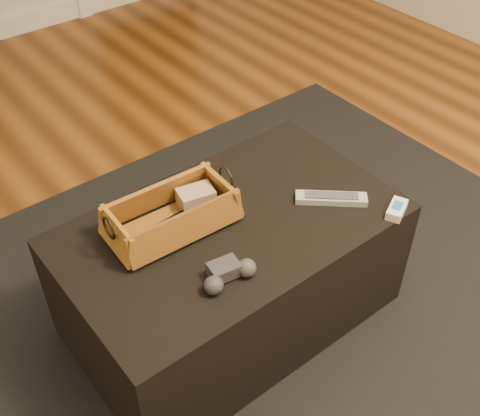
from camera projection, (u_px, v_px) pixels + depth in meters
floor at (244, 374)px, 1.88m from camera, size 5.00×5.50×0.01m
area_rug at (241, 324)px, 2.01m from camera, size 2.60×2.00×0.01m
ottoman at (231, 271)px, 1.90m from camera, size 1.00×0.60×0.42m
tv_remote at (169, 226)px, 1.71m from camera, size 0.20×0.06×0.02m
cloth_bundle at (196, 198)px, 1.78m from camera, size 0.12×0.09×0.06m
wicker_basket at (172, 216)px, 1.72m from camera, size 0.39×0.22×0.13m
game_controller at (228, 274)px, 1.57m from camera, size 0.16×0.09×0.05m
silver_remote at (331, 198)px, 1.82m from camera, size 0.19×0.18×0.03m
cream_gadget at (397, 209)px, 1.78m from camera, size 0.10×0.08×0.03m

